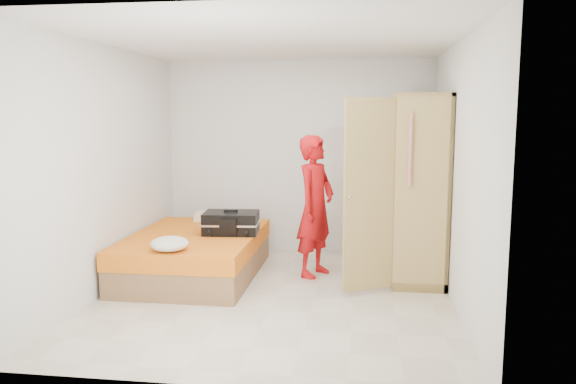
# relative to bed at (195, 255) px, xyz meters

# --- Properties ---
(room) EXTENTS (4.00, 4.02, 2.60)m
(room) POSITION_rel_bed_xyz_m (1.05, -0.60, 1.05)
(room) COLOR beige
(room) RESTS_ON ground
(bed) EXTENTS (1.42, 2.02, 0.50)m
(bed) POSITION_rel_bed_xyz_m (0.00, 0.00, 0.00)
(bed) COLOR olive
(bed) RESTS_ON ground
(wardrobe) EXTENTS (1.11, 1.46, 2.10)m
(wardrobe) POSITION_rel_bed_xyz_m (2.50, 0.24, 0.75)
(wardrobe) COLOR tan
(wardrobe) RESTS_ON ground
(person) EXTENTS (0.60, 0.71, 1.64)m
(person) POSITION_rel_bed_xyz_m (1.39, 0.23, 0.57)
(person) COLOR #B90B1B
(person) RESTS_ON ground
(suitcase) EXTENTS (0.68, 0.53, 0.28)m
(suitcase) POSITION_rel_bed_xyz_m (0.41, 0.10, 0.37)
(suitcase) COLOR black
(suitcase) RESTS_ON bed
(round_cushion) EXTENTS (0.39, 0.39, 0.15)m
(round_cushion) POSITION_rel_bed_xyz_m (-0.01, -0.82, 0.32)
(round_cushion) COLOR white
(round_cushion) RESTS_ON bed
(pillow) EXTENTS (0.58, 0.33, 0.10)m
(pillow) POSITION_rel_bed_xyz_m (0.04, 0.85, 0.30)
(pillow) COLOR white
(pillow) RESTS_ON bed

